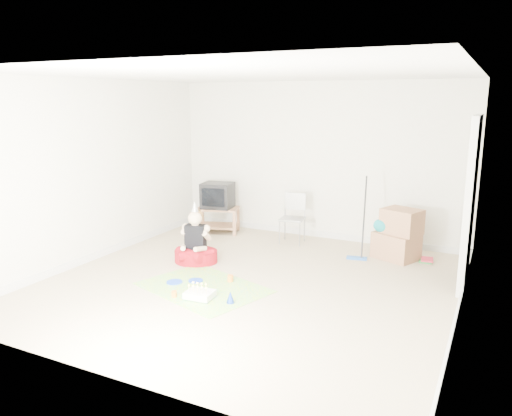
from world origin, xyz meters
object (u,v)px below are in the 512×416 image
at_px(seated_woman, 196,249).
at_px(birthday_cake, 200,295).
at_px(folding_chair, 292,219).
at_px(tv_stand, 218,218).
at_px(crt_tv, 218,195).
at_px(cardboard_boxes, 398,235).

xyz_separation_m(seated_woman, birthday_cake, (0.79, -1.13, -0.15)).
bearing_deg(folding_chair, seated_woman, -120.01).
relative_size(tv_stand, seated_woman, 0.91).
relative_size(tv_stand, folding_chair, 0.98).
distance_m(crt_tv, birthday_cake, 3.06).
relative_size(tv_stand, birthday_cake, 2.37).
height_order(folding_chair, seated_woman, seated_woman).
bearing_deg(seated_woman, tv_stand, 109.37).
distance_m(folding_chair, cardboard_boxes, 1.70).
relative_size(folding_chair, seated_woman, 0.92).
height_order(crt_tv, birthday_cake, crt_tv).
distance_m(tv_stand, birthday_cake, 3.01).
xyz_separation_m(tv_stand, birthday_cake, (1.33, -2.69, -0.22)).
distance_m(crt_tv, folding_chair, 1.45).
bearing_deg(tv_stand, seated_woman, -70.63).
distance_m(seated_woman, birthday_cake, 1.39).
bearing_deg(tv_stand, crt_tv, -45.00).
bearing_deg(crt_tv, cardboard_boxes, -10.89).
bearing_deg(crt_tv, tv_stand, 126.21).
distance_m(tv_stand, seated_woman, 1.65).
relative_size(crt_tv, folding_chair, 0.62).
relative_size(tv_stand, cardboard_boxes, 1.09).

